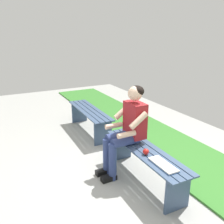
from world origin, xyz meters
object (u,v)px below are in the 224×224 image
Objects in this scene: bench_near at (145,158)px; apple at (146,152)px; bench_far at (90,116)px; book_open at (163,165)px; person_seated at (127,127)px.

bench_near is 0.21m from apple.
bench_near and bench_far have the same top height.
bench_far is 3.74× the size of book_open.
person_seated is at bearing 18.15° from bench_near.
book_open reaches higher than bench_near.
apple is (-0.43, -0.03, -0.19)m from person_seated.
person_seated is 0.47m from apple.
bench_near is at bearing -5.65° from book_open.
person_seated is 0.78m from book_open.
person_seated is 3.08× the size of book_open.
bench_near is 1.24× the size of person_seated.
book_open is at bearing 173.11° from bench_near.
person_seated reaches higher than book_open.
book_open is at bearing -176.19° from person_seated.
bench_far is 1.68m from person_seated.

